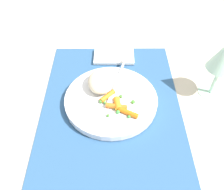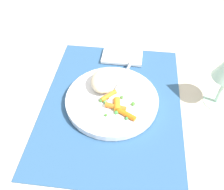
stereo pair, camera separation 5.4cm
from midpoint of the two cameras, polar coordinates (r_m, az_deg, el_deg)
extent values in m
plane|color=beige|center=(0.66, -2.33, -2.10)|extent=(2.40, 2.40, 0.00)
cube|color=#2D5684|center=(0.66, -2.33, -1.93)|extent=(0.49, 0.37, 0.01)
cylinder|color=white|center=(0.65, -2.37, -1.24)|extent=(0.25, 0.25, 0.02)
ellipsoid|color=beige|center=(0.66, -4.75, 3.10)|extent=(0.09, 0.07, 0.04)
cylinder|color=orange|center=(0.62, -0.96, -2.18)|extent=(0.04, 0.02, 0.02)
cylinder|color=orange|center=(0.64, -3.24, -0.59)|extent=(0.04, 0.04, 0.01)
cylinder|color=orange|center=(0.62, -1.20, -2.82)|extent=(0.02, 0.06, 0.01)
cylinder|color=orange|center=(0.60, 1.57, -4.30)|extent=(0.04, 0.05, 0.01)
sphere|color=green|center=(0.61, -0.89, -4.12)|extent=(0.01, 0.01, 0.01)
sphere|color=green|center=(0.63, 2.81, -1.72)|extent=(0.01, 0.01, 0.01)
sphere|color=green|center=(0.60, 1.70, -5.25)|extent=(0.01, 0.01, 0.01)
sphere|color=green|center=(0.63, -0.96, -2.15)|extent=(0.01, 0.01, 0.01)
sphere|color=#489242|center=(0.63, -3.97, -1.93)|extent=(0.01, 0.01, 0.01)
sphere|color=#4A8E34|center=(0.63, -4.89, -1.65)|extent=(0.01, 0.01, 0.01)
sphere|color=#44932E|center=(0.60, -3.27, -4.96)|extent=(0.01, 0.01, 0.01)
sphere|color=#488C45|center=(0.63, -1.21, -1.31)|extent=(0.01, 0.01, 0.01)
sphere|color=#52B641|center=(0.63, -4.04, -1.44)|extent=(0.01, 0.01, 0.01)
sphere|color=#4B903C|center=(0.64, -0.06, -0.34)|extent=(0.01, 0.01, 0.01)
sphere|color=#549737|center=(0.62, -1.64, -3.14)|extent=(0.01, 0.01, 0.01)
cube|color=silver|center=(0.63, -2.79, -1.47)|extent=(0.05, 0.03, 0.01)
cube|color=silver|center=(0.70, -0.28, 4.58)|extent=(0.15, 0.05, 0.01)
cylinder|color=#B2E0CC|center=(0.73, 20.38, 0.61)|extent=(0.07, 0.07, 0.00)
cylinder|color=#B2E0CC|center=(0.70, 21.34, 3.18)|extent=(0.01, 0.01, 0.09)
cube|color=white|center=(0.80, -1.30, 9.02)|extent=(0.08, 0.13, 0.01)
camera|label=1|loc=(0.03, -92.42, -2.63)|focal=38.82mm
camera|label=2|loc=(0.03, 87.58, 2.63)|focal=38.82mm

